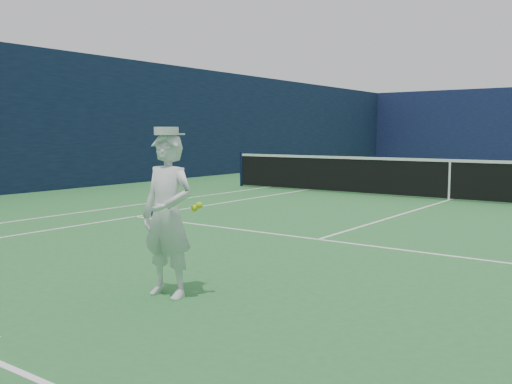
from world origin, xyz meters
TOP-DOWN VIEW (x-y plane):
  - ground at (0.00, 0.00)m, footprint 80.00×80.00m
  - court_markings at (0.00, 0.00)m, footprint 11.03×23.83m
  - windscreen_fence at (0.00, 0.00)m, footprint 20.12×36.12m
  - tennis_net at (0.00, 0.00)m, footprint 12.88×0.09m
  - tennis_player at (0.29, -9.94)m, footprint 0.77×0.46m

SIDE VIEW (x-z plane):
  - ground at x=0.00m, z-range 0.00..0.00m
  - court_markings at x=0.00m, z-range 0.00..0.01m
  - tennis_net at x=0.00m, z-range 0.02..1.09m
  - tennis_player at x=0.29m, z-range -0.02..1.68m
  - windscreen_fence at x=0.00m, z-range 0.00..4.00m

